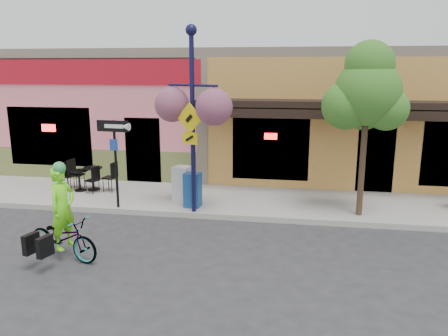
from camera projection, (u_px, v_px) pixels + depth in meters
name	position (u px, v px, depth m)	size (l,w,h in m)	color
ground	(213.00, 226.00, 10.96)	(90.00, 90.00, 0.00)	#2D2D30
sidewalk	(226.00, 200.00, 12.87)	(24.00, 3.00, 0.15)	#9E9B93
curb	(217.00, 216.00, 11.47)	(24.00, 0.12, 0.15)	#A8A59E
building	(247.00, 109.00, 17.67)	(18.20, 8.20, 4.50)	#ED7582
bicycle	(63.00, 238.00, 9.03)	(0.60, 1.73, 0.91)	maroon
cyclist_rider	(64.00, 220.00, 8.93)	(0.62, 0.41, 1.71)	#74FF1A
lamp_post	(193.00, 122.00, 11.12)	(1.53, 0.61, 4.79)	#12133B
one_way_sign	(116.00, 165.00, 11.72)	(0.92, 0.20, 2.40)	black
cafe_set_left	(93.00, 175.00, 13.59)	(1.57, 0.79, 0.94)	black
cafe_set_right	(80.00, 177.00, 13.50)	(1.42, 0.71, 0.85)	black
newspaper_box_blue	(193.00, 190.00, 11.94)	(0.43, 0.38, 0.95)	navy
newspaper_box_grey	(182.00, 184.00, 12.47)	(0.47, 0.42, 1.00)	#BBBBBB
street_tree	(365.00, 130.00, 10.88)	(1.74, 1.74, 4.46)	#3D7A26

